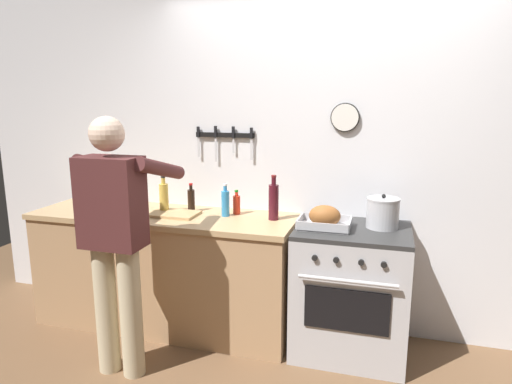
% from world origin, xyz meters
% --- Properties ---
extents(wall_back, '(6.00, 0.13, 2.60)m').
position_xyz_m(wall_back, '(-0.00, 1.35, 1.30)').
color(wall_back, silver).
rests_on(wall_back, ground).
extents(counter_block, '(2.03, 0.65, 0.90)m').
position_xyz_m(counter_block, '(-1.20, 0.99, 0.45)').
color(counter_block, tan).
rests_on(counter_block, ground).
extents(stove, '(0.76, 0.67, 0.90)m').
position_xyz_m(stove, '(0.22, 0.99, 0.45)').
color(stove, '#BCBCC1').
rests_on(stove, ground).
extents(person_cook, '(0.51, 0.63, 1.66)m').
position_xyz_m(person_cook, '(-1.18, 0.33, 0.95)').
color(person_cook, '#C6B793').
rests_on(person_cook, ground).
extents(roasting_pan, '(0.35, 0.26, 0.16)m').
position_xyz_m(roasting_pan, '(0.03, 0.94, 0.97)').
color(roasting_pan, '#B7B7BC').
rests_on(roasting_pan, stove).
extents(stock_pot, '(0.22, 0.22, 0.23)m').
position_xyz_m(stock_pot, '(0.40, 1.06, 1.00)').
color(stock_pot, '#B7B7BC').
rests_on(stock_pot, stove).
extents(cutting_board, '(0.36, 0.24, 0.02)m').
position_xyz_m(cutting_board, '(-1.10, 0.97, 0.91)').
color(cutting_board, tan).
rests_on(cutting_board, counter_block).
extents(bottle_hot_sauce, '(0.06, 0.06, 0.19)m').
position_xyz_m(bottle_hot_sauce, '(-0.66, 1.13, 0.98)').
color(bottle_hot_sauce, red).
rests_on(bottle_hot_sauce, counter_block).
extents(bottle_cooking_oil, '(0.07, 0.07, 0.28)m').
position_xyz_m(bottle_cooking_oil, '(-1.21, 1.03, 1.02)').
color(bottle_cooking_oil, gold).
rests_on(bottle_cooking_oil, counter_block).
extents(bottle_dish_soap, '(0.06, 0.06, 0.24)m').
position_xyz_m(bottle_dish_soap, '(-0.72, 1.05, 1.00)').
color(bottle_dish_soap, '#338CCC').
rests_on(bottle_dish_soap, counter_block).
extents(bottle_wine_red, '(0.07, 0.07, 0.33)m').
position_xyz_m(bottle_wine_red, '(-0.35, 1.05, 1.04)').
color(bottle_wine_red, '#47141E').
rests_on(bottle_wine_red, counter_block).
extents(bottle_soy_sauce, '(0.06, 0.06, 0.22)m').
position_xyz_m(bottle_soy_sauce, '(-1.02, 1.11, 0.99)').
color(bottle_soy_sauce, black).
rests_on(bottle_soy_sauce, counter_block).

